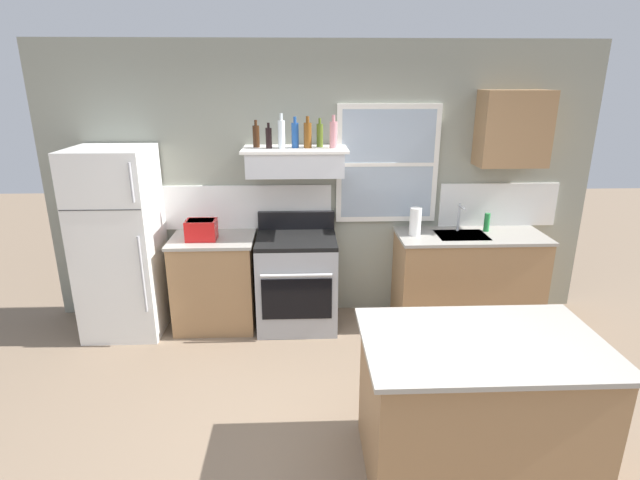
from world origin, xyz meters
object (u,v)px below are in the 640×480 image
object	(u,v)px
bottle_rose_pink	(333,134)
bottle_blue_liqueur	(295,135)
toaster	(201,229)
dish_soap_bottle	(487,222)
refrigerator	(120,243)
bottle_clear_tall	(281,134)
bottle_amber_wine	(308,135)
bottle_olive_oil_square	(320,135)
kitchen_island	(476,406)
bottle_balsamic_dark	(269,138)
paper_towel_roll	(415,221)
bottle_brown_stout	(256,136)
stove_range	(297,281)

from	to	relation	value
bottle_rose_pink	bottle_blue_liqueur	bearing A→B (deg)	175.17
toaster	dish_soap_bottle	size ratio (longest dim) A/B	1.65
bottle_blue_liqueur	refrigerator	bearing A→B (deg)	-175.99
refrigerator	bottle_clear_tall	bearing A→B (deg)	2.94
bottle_blue_liqueur	dish_soap_bottle	distance (m)	2.07
bottle_amber_wine	bottle_olive_oil_square	distance (m)	0.13
bottle_rose_pink	kitchen_island	distance (m)	2.59
bottle_rose_pink	bottle_balsamic_dark	bearing A→B (deg)	-179.61
bottle_rose_pink	dish_soap_bottle	world-z (taller)	bottle_rose_pink
bottle_olive_oil_square	paper_towel_roll	bearing A→B (deg)	-6.62
bottle_brown_stout	bottle_balsamic_dark	world-z (taller)	bottle_brown_stout
bottle_rose_pink	bottle_brown_stout	bearing A→B (deg)	174.15
refrigerator	toaster	xyz separation A→B (m)	(0.77, -0.00, 0.12)
bottle_clear_tall	bottle_rose_pink	xyz separation A→B (m)	(0.47, 0.01, -0.01)
bottle_blue_liqueur	bottle_olive_oil_square	size ratio (longest dim) A/B	1.07
bottle_blue_liqueur	bottle_amber_wine	bearing A→B (deg)	-11.26
bottle_brown_stout	bottle_rose_pink	distance (m)	0.71
toaster	bottle_rose_pink	world-z (taller)	bottle_rose_pink
bottle_amber_wine	bottle_balsamic_dark	bearing A→B (deg)	-178.26
bottle_clear_tall	bottle_blue_liqueur	bearing A→B (deg)	16.94
stove_range	toaster	bearing A→B (deg)	-178.32
bottle_amber_wine	kitchen_island	bearing A→B (deg)	-64.50
toaster	bottle_olive_oil_square	world-z (taller)	bottle_olive_oil_square
bottle_balsamic_dark	bottle_blue_liqueur	xyz separation A→B (m)	(0.24, 0.03, 0.02)
bottle_blue_liqueur	kitchen_island	bearing A→B (deg)	-62.22
paper_towel_roll	dish_soap_bottle	distance (m)	0.74
bottle_brown_stout	dish_soap_bottle	xyz separation A→B (m)	(2.23, 0.00, -0.85)
refrigerator	kitchen_island	distance (m)	3.40
bottle_balsamic_dark	bottle_amber_wine	size ratio (longest dim) A/B	0.81
bottle_balsamic_dark	bottle_clear_tall	xyz separation A→B (m)	(0.12, -0.00, 0.03)
bottle_amber_wine	stove_range	bearing A→B (deg)	-149.04
bottle_blue_liqueur	bottle_rose_pink	xyz separation A→B (m)	(0.35, -0.03, 0.01)
toaster	bottle_rose_pink	xyz separation A→B (m)	(1.23, 0.09, 0.86)
bottle_blue_liqueur	bottle_amber_wine	size ratio (longest dim) A/B	0.98
bottle_olive_oil_square	paper_towel_roll	distance (m)	1.23
bottle_olive_oil_square	refrigerator	bearing A→B (deg)	-174.95
bottle_brown_stout	bottle_rose_pink	size ratio (longest dim) A/B	0.84
bottle_balsamic_dark	bottle_blue_liqueur	distance (m)	0.24
bottle_blue_liqueur	bottle_rose_pink	world-z (taller)	bottle_rose_pink
bottle_blue_liqueur	bottle_olive_oil_square	world-z (taller)	bottle_blue_liqueur
bottle_rose_pink	bottle_amber_wine	bearing A→B (deg)	178.37
dish_soap_bottle	bottle_balsamic_dark	bearing A→B (deg)	-177.90
kitchen_island	bottle_olive_oil_square	bearing A→B (deg)	112.17
refrigerator	dish_soap_bottle	xyz separation A→B (m)	(3.53, 0.16, 0.12)
bottle_olive_oil_square	bottle_brown_stout	bearing A→B (deg)	-179.27
bottle_amber_wine	bottle_rose_pink	distance (m)	0.23
bottle_amber_wine	paper_towel_roll	distance (m)	1.31
toaster	bottle_blue_liqueur	world-z (taller)	bottle_blue_liqueur
toaster	bottle_clear_tall	world-z (taller)	bottle_clear_tall
bottle_clear_tall	bottle_balsamic_dark	bearing A→B (deg)	178.09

